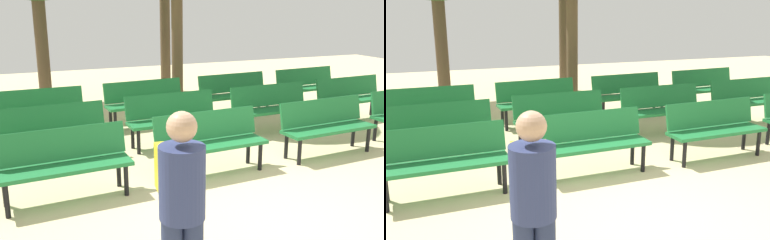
% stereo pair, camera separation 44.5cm
% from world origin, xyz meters
% --- Properties ---
extents(ground_plane, '(24.77, 24.77, 0.00)m').
position_xyz_m(ground_plane, '(0.00, 0.00, 0.00)').
color(ground_plane, beige).
extents(bench_r0_c1, '(1.63, 0.57, 0.87)m').
position_xyz_m(bench_r0_c1, '(-2.11, 1.49, 0.50)').
color(bench_r0_c1, '#1E7238').
rests_on(bench_r0_c1, ground_plane).
extents(bench_r0_c2, '(1.62, 0.57, 0.87)m').
position_xyz_m(bench_r0_c2, '(-0.09, 1.60, 0.50)').
color(bench_r0_c2, '#1E7238').
rests_on(bench_r0_c2, ground_plane).
extents(bench_r0_c3, '(1.63, 0.57, 0.87)m').
position_xyz_m(bench_r0_c3, '(1.96, 1.64, 0.50)').
color(bench_r0_c3, '#1E7238').
rests_on(bench_r0_c3, ground_plane).
extents(bench_r1_c1, '(1.62, 0.57, 0.87)m').
position_xyz_m(bench_r1_c1, '(-2.10, 2.86, 0.50)').
color(bench_r1_c1, '#1E7238').
rests_on(bench_r1_c1, ground_plane).
extents(bench_r1_c2, '(1.62, 0.54, 0.87)m').
position_xyz_m(bench_r1_c2, '(-0.12, 3.02, 0.50)').
color(bench_r1_c2, '#1E7238').
rests_on(bench_r1_c2, ground_plane).
extents(bench_r1_c3, '(1.62, 0.54, 0.87)m').
position_xyz_m(bench_r1_c3, '(1.85, 3.07, 0.50)').
color(bench_r1_c3, '#1E7238').
rests_on(bench_r1_c3, ground_plane).
extents(bench_r1_c4, '(1.62, 0.56, 0.87)m').
position_xyz_m(bench_r1_c4, '(3.83, 3.18, 0.50)').
color(bench_r1_c4, '#1E7238').
rests_on(bench_r1_c4, ground_plane).
extents(bench_r2_c1, '(1.61, 0.51, 0.87)m').
position_xyz_m(bench_r2_c1, '(-2.21, 4.29, 0.50)').
color(bench_r2_c1, '#1E7238').
rests_on(bench_r2_c1, ground_plane).
extents(bench_r2_c2, '(1.63, 0.58, 0.87)m').
position_xyz_m(bench_r2_c2, '(-0.19, 4.40, 0.50)').
color(bench_r2_c2, '#1E7238').
rests_on(bench_r2_c2, ground_plane).
extents(bench_r2_c3, '(1.62, 0.57, 0.87)m').
position_xyz_m(bench_r2_c3, '(1.83, 4.49, 0.50)').
color(bench_r2_c3, '#1E7238').
rests_on(bench_r2_c3, ground_plane).
extents(bench_r2_c4, '(1.63, 0.59, 0.87)m').
position_xyz_m(bench_r2_c4, '(3.80, 4.59, 0.50)').
color(bench_r2_c4, '#1E7238').
rests_on(bench_r2_c4, ground_plane).
extents(tree_2, '(0.27, 0.27, 2.59)m').
position_xyz_m(tree_2, '(1.37, 7.66, 1.30)').
color(tree_2, '#4C3A28').
rests_on(tree_2, ground_plane).
extents(visitor_with_backpack, '(0.38, 0.56, 1.65)m').
position_xyz_m(visitor_with_backpack, '(-1.56, -1.04, 0.94)').
color(visitor_with_backpack, navy).
rests_on(visitor_with_backpack, ground_plane).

